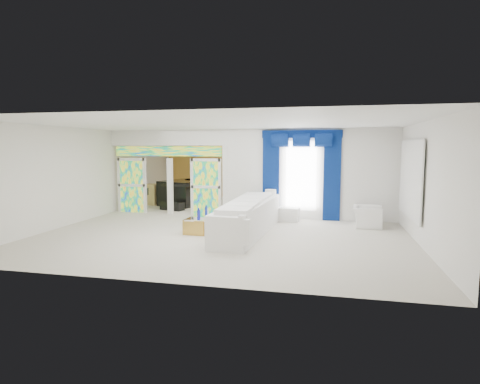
% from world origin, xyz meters
% --- Properties ---
extents(floor, '(12.00, 12.00, 0.00)m').
position_xyz_m(floor, '(0.00, 0.00, 0.00)').
color(floor, '#B7AF9E').
rests_on(floor, ground).
extents(dividing_wall, '(5.70, 0.18, 3.00)m').
position_xyz_m(dividing_wall, '(2.15, 1.00, 1.50)').
color(dividing_wall, white).
rests_on(dividing_wall, ground).
extents(dividing_header, '(4.30, 0.18, 0.55)m').
position_xyz_m(dividing_header, '(-2.85, 1.00, 2.73)').
color(dividing_header, white).
rests_on(dividing_header, dividing_wall).
extents(stained_panel_left, '(0.95, 0.04, 2.00)m').
position_xyz_m(stained_panel_left, '(-4.28, 1.00, 1.00)').
color(stained_panel_left, '#994C3F').
rests_on(stained_panel_left, ground).
extents(stained_panel_right, '(0.95, 0.04, 2.00)m').
position_xyz_m(stained_panel_right, '(-1.42, 1.00, 1.00)').
color(stained_panel_right, '#994C3F').
rests_on(stained_panel_right, ground).
extents(stained_transom, '(4.00, 0.05, 0.35)m').
position_xyz_m(stained_transom, '(-2.85, 1.00, 2.25)').
color(stained_transom, '#994C3F').
rests_on(stained_transom, dividing_header).
extents(window_pane, '(1.00, 0.02, 2.30)m').
position_xyz_m(window_pane, '(1.90, 0.90, 1.45)').
color(window_pane, white).
rests_on(window_pane, dividing_wall).
extents(blue_drape_left, '(0.55, 0.10, 2.80)m').
position_xyz_m(blue_drape_left, '(0.90, 0.87, 1.40)').
color(blue_drape_left, '#030F48').
rests_on(blue_drape_left, ground).
extents(blue_drape_right, '(0.55, 0.10, 2.80)m').
position_xyz_m(blue_drape_right, '(2.90, 0.87, 1.40)').
color(blue_drape_right, '#030F48').
rests_on(blue_drape_right, ground).
extents(blue_pelmet, '(2.60, 0.12, 0.25)m').
position_xyz_m(blue_pelmet, '(1.90, 0.87, 2.82)').
color(blue_pelmet, '#030F48').
rests_on(blue_pelmet, dividing_wall).
extents(wall_mirror, '(0.04, 2.70, 1.90)m').
position_xyz_m(wall_mirror, '(4.94, -1.00, 1.55)').
color(wall_mirror, white).
rests_on(wall_mirror, ground).
extents(gold_curtains, '(9.70, 0.12, 2.90)m').
position_xyz_m(gold_curtains, '(0.00, 5.90, 1.50)').
color(gold_curtains, '#BB7C2D').
rests_on(gold_curtains, ground).
extents(white_sofa, '(1.18, 4.37, 0.82)m').
position_xyz_m(white_sofa, '(0.65, -1.68, 0.41)').
color(white_sofa, white).
rests_on(white_sofa, ground).
extents(coffee_table, '(0.73, 1.89, 0.41)m').
position_xyz_m(coffee_table, '(-0.70, -1.38, 0.21)').
color(coffee_table, '#B48B38').
rests_on(coffee_table, ground).
extents(console_table, '(1.33, 0.56, 0.43)m').
position_xyz_m(console_table, '(1.25, 0.52, 0.22)').
color(console_table, white).
rests_on(console_table, ground).
extents(table_lamp, '(0.36, 0.36, 0.58)m').
position_xyz_m(table_lamp, '(0.95, 0.52, 0.72)').
color(table_lamp, silver).
rests_on(table_lamp, console_table).
extents(armchair, '(0.90, 1.01, 0.62)m').
position_xyz_m(armchair, '(3.96, 0.04, 0.31)').
color(armchair, white).
rests_on(armchair, ground).
extents(grand_piano, '(2.09, 2.39, 1.02)m').
position_xyz_m(grand_piano, '(-3.03, 3.37, 0.51)').
color(grand_piano, black).
rests_on(grand_piano, ground).
extents(piano_bench, '(1.01, 0.65, 0.31)m').
position_xyz_m(piano_bench, '(-3.03, 1.77, 0.16)').
color(piano_bench, black).
rests_on(piano_bench, ground).
extents(tv_console, '(0.68, 0.63, 0.86)m').
position_xyz_m(tv_console, '(-4.44, 3.00, 0.43)').
color(tv_console, tan).
rests_on(tv_console, ground).
extents(chandelier, '(0.60, 0.60, 0.60)m').
position_xyz_m(chandelier, '(-2.30, 3.40, 2.65)').
color(chandelier, gold).
rests_on(chandelier, ceiling).
extents(decanters, '(0.16, 0.88, 0.24)m').
position_xyz_m(decanters, '(-0.72, -1.48, 0.51)').
color(decanters, navy).
rests_on(decanters, coffee_table).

